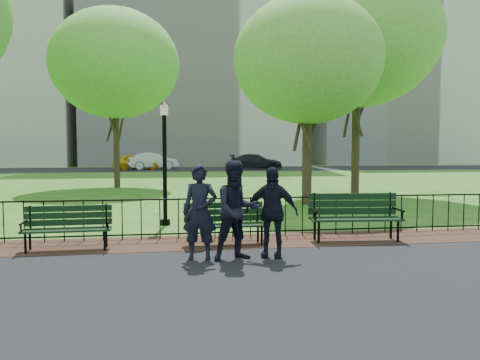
{
  "coord_description": "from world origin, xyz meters",
  "views": [
    {
      "loc": [
        -0.76,
        -8.22,
        2.01
      ],
      "look_at": [
        0.69,
        1.5,
        1.32
      ],
      "focal_mm": 35.0,
      "sensor_mm": 36.0,
      "label": 1
    }
  ],
  "objects": [
    {
      "name": "park_bench_left_a",
      "position": [
        -2.76,
        1.21,
        0.54
      ],
      "size": [
        1.67,
        0.57,
        0.94
      ],
      "rotation": [
        0.0,
        0.0,
        0.03
      ],
      "color": "black",
      "rests_on": "ground"
    },
    {
      "name": "lamppost",
      "position": [
        -0.91,
        3.92,
        1.74
      ],
      "size": [
        0.29,
        0.29,
        3.19
      ],
      "color": "black",
      "rests_on": "ground"
    },
    {
      "name": "tree_far_c",
      "position": [
        -3.42,
        15.79,
        6.11
      ],
      "size": [
        6.31,
        6.31,
        8.8
      ],
      "color": "#2D2116",
      "rests_on": "ground"
    },
    {
      "name": "person_right",
      "position": [
        1.05,
        0.03,
        0.84
      ],
      "size": [
        1.04,
        0.72,
        1.65
      ],
      "primitive_type": "imported",
      "rotation": [
        0.0,
        0.0,
        -0.38
      ],
      "color": "black",
      "rests_on": "asphalt_path"
    },
    {
      "name": "apartment_east",
      "position": [
        26.0,
        48.0,
        12.0
      ],
      "size": [
        20.0,
        15.0,
        24.0
      ],
      "primitive_type": "cube",
      "color": "beige",
      "rests_on": "ground"
    },
    {
      "name": "far_street",
      "position": [
        0.0,
        35.0,
        0.01
      ],
      "size": [
        70.0,
        9.0,
        0.01
      ],
      "primitive_type": "cube",
      "color": "black",
      "rests_on": "ground"
    },
    {
      "name": "person_mid",
      "position": [
        0.4,
        -0.09,
        0.9
      ],
      "size": [
        0.93,
        0.61,
        1.77
      ],
      "primitive_type": "imported",
      "rotation": [
        0.0,
        0.0,
        0.2
      ],
      "color": "black",
      "rests_on": "asphalt_path"
    },
    {
      "name": "dirt_strip",
      "position": [
        0.0,
        1.5,
        0.01
      ],
      "size": [
        60.0,
        1.6,
        0.01
      ],
      "primitive_type": "cube",
      "color": "#392117",
      "rests_on": "ground"
    },
    {
      "name": "iron_fence",
      "position": [
        0.0,
        2.0,
        0.5
      ],
      "size": [
        24.06,
        0.06,
        1.0
      ],
      "color": "black",
      "rests_on": "ground"
    },
    {
      "name": "taxi",
      "position": [
        -3.79,
        34.33,
        0.71
      ],
      "size": [
        4.32,
        2.33,
        1.4
      ],
      "primitive_type": "imported",
      "rotation": [
        0.0,
        0.0,
        1.74
      ],
      "color": "yellow",
      "rests_on": "far_street"
    },
    {
      "name": "tree_near_e",
      "position": [
        3.98,
        7.65,
        5.01
      ],
      "size": [
        5.18,
        5.18,
        7.23
      ],
      "color": "#2D2116",
      "rests_on": "ground"
    },
    {
      "name": "ground",
      "position": [
        0.0,
        0.0,
        0.0
      ],
      "size": [
        120.0,
        120.0,
        0.0
      ],
      "primitive_type": "plane",
      "color": "#27681B"
    },
    {
      "name": "sedan_silver",
      "position": [
        -2.42,
        34.6,
        0.77
      ],
      "size": [
        4.88,
        3.11,
        1.52
      ],
      "primitive_type": "imported",
      "rotation": [
        0.0,
        0.0,
        1.93
      ],
      "color": "#B4B7BC",
      "rests_on": "far_street"
    },
    {
      "name": "person_left",
      "position": [
        -0.25,
        0.01,
        0.86
      ],
      "size": [
        0.7,
        0.55,
        1.7
      ],
      "primitive_type": "imported",
      "rotation": [
        0.0,
        0.0,
        -0.25
      ],
      "color": "black",
      "rests_on": "asphalt_path"
    },
    {
      "name": "park_bench_right_a",
      "position": [
        3.14,
        1.28,
        0.63
      ],
      "size": [
        1.99,
        0.77,
        1.1
      ],
      "rotation": [
        0.0,
        0.0,
        -0.09
      ],
      "color": "black",
      "rests_on": "ground"
    },
    {
      "name": "sedan_dark",
      "position": [
        7.03,
        33.93,
        0.7
      ],
      "size": [
        5.06,
        2.93,
        1.38
      ],
      "primitive_type": "imported",
      "rotation": [
        0.0,
        0.0,
        1.35
      ],
      "color": "black",
      "rests_on": "far_street"
    },
    {
      "name": "asphalt_path",
      "position": [
        0.0,
        -3.4,
        0.01
      ],
      "size": [
        60.0,
        9.2,
        0.01
      ],
      "primitive_type": "cube",
      "color": "black",
      "rests_on": "ground"
    },
    {
      "name": "tree_mid_e",
      "position": [
        6.83,
        10.24,
        6.49
      ],
      "size": [
        6.7,
        6.7,
        9.34
      ],
      "color": "#2D2116",
      "rests_on": "ground"
    },
    {
      "name": "apartment_mid",
      "position": [
        2.0,
        48.0,
        15.0
      ],
      "size": [
        24.0,
        15.0,
        30.0
      ],
      "primitive_type": "cube",
      "color": "beige",
      "rests_on": "ground"
    },
    {
      "name": "park_bench_main",
      "position": [
        0.08,
        1.17,
        0.58
      ],
      "size": [
        1.68,
        0.6,
        0.94
      ],
      "rotation": [
        0.0,
        0.0,
        0.05
      ],
      "color": "black",
      "rests_on": "ground"
    }
  ]
}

